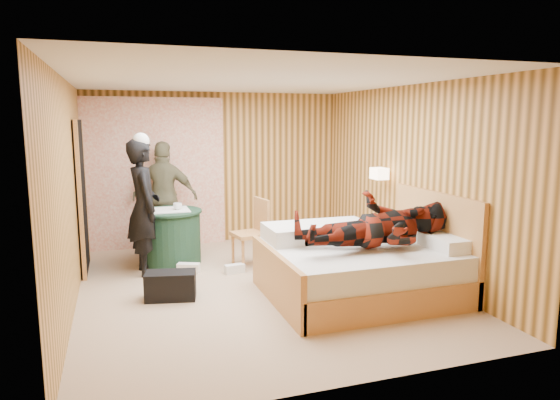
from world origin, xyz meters
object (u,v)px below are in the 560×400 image
object	(u,v)px
round_table	(171,236)
duffel_bag	(171,286)
bed	(364,266)
man_at_table	(165,197)
wall_lamp	(379,173)
man_on_bed	(378,213)
woman_standing	(144,207)
chair_far	(165,218)
nightstand	(387,249)
chair_near	(255,227)

from	to	relation	value
round_table	duffel_bag	bearing A→B (deg)	-96.62
bed	round_table	bearing A→B (deg)	135.00
man_at_table	wall_lamp	bearing A→B (deg)	169.65
bed	man_on_bed	world-z (taller)	man_on_bed
woman_standing	wall_lamp	bearing A→B (deg)	-107.00
chair_far	duffel_bag	xyz separation A→B (m)	(-0.16, -2.17, -0.38)
man_on_bed	round_table	bearing A→B (deg)	132.36
chair_far	duffel_bag	size ratio (longest dim) A/B	1.64
man_at_table	round_table	bearing A→B (deg)	109.89
wall_lamp	man_on_bed	distance (m)	1.58
wall_lamp	man_on_bed	size ratio (longest dim) A/B	0.15
woman_standing	man_at_table	bearing A→B (deg)	-26.28
nightstand	chair_near	world-z (taller)	chair_near
nightstand	chair_near	xyz separation A→B (m)	(-1.67, 0.76, 0.27)
round_table	man_at_table	xyz separation A→B (m)	(0.00, 0.75, 0.46)
chair_far	chair_near	world-z (taller)	chair_near
wall_lamp	nightstand	bearing A→B (deg)	-97.04
woman_standing	man_at_table	xyz separation A→B (m)	(0.38, 1.09, -0.04)
chair_far	man_at_table	xyz separation A→B (m)	(0.01, 0.04, 0.32)
chair_far	nightstand	bearing A→B (deg)	-41.85
man_at_table	woman_standing	bearing A→B (deg)	90.82
nightstand	chair_far	world-z (taller)	chair_far
duffel_bag	man_on_bed	distance (m)	2.50
nightstand	woman_standing	size ratio (longest dim) A/B	0.32
duffel_bag	man_on_bed	world-z (taller)	man_on_bed
bed	woman_standing	xyz separation A→B (m)	(-2.39, 1.67, 0.56)
man_at_table	man_on_bed	xyz separation A→B (m)	(2.05, -2.99, 0.16)
wall_lamp	bed	size ratio (longest dim) A/B	0.12
round_table	duffel_bag	world-z (taller)	round_table
bed	duffel_bag	distance (m)	2.26
woman_standing	man_on_bed	xyz separation A→B (m)	(2.43, -1.90, 0.12)
round_table	chair_near	world-z (taller)	chair_near
bed	nightstand	distance (m)	1.08
man_at_table	man_on_bed	size ratio (longest dim) A/B	0.97
man_at_table	duffel_bag	bearing A→B (deg)	105.49
man_on_bed	chair_far	bearing A→B (deg)	124.91
nightstand	man_on_bed	xyz separation A→B (m)	(-0.73, -1.00, 0.73)
bed	chair_far	size ratio (longest dim) A/B	2.36
chair_far	chair_near	size ratio (longest dim) A/B	0.97
chair_near	round_table	bearing A→B (deg)	-123.78
wall_lamp	woman_standing	distance (m)	3.27
wall_lamp	chair_near	bearing A→B (deg)	166.43
bed	woman_standing	distance (m)	2.97
round_table	duffel_bag	distance (m)	1.50
round_table	duffel_bag	xyz separation A→B (m)	(-0.17, -1.47, -0.24)
chair_far	chair_near	bearing A→B (deg)	-53.65
chair_near	man_on_bed	xyz separation A→B (m)	(0.94, -1.76, 0.47)
wall_lamp	nightstand	xyz separation A→B (m)	(-0.04, -0.35, -1.01)
chair_near	woman_standing	world-z (taller)	woman_standing
bed	nightstand	size ratio (longest dim) A/B	3.79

